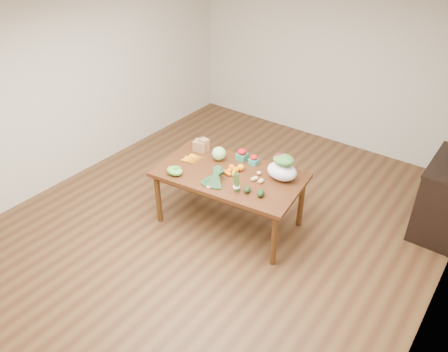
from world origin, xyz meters
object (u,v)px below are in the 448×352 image
Objects in this scene: cabinet at (446,197)px; mandarin_cluster at (230,171)px; asparagus_bundle at (237,182)px; cabbage at (219,154)px; paper_bag at (201,145)px; salad_bag at (282,168)px; dining_table at (229,199)px; kale_bunch at (213,178)px.

mandarin_cluster is at bearing -145.27° from cabinet.
cabinet is 4.08× the size of asparagus_bundle.
cabbage is at bearing 135.65° from asparagus_bundle.
paper_bag is 0.65× the size of salad_bag.
mandarin_cluster is (0.01, -0.01, 0.41)m from dining_table.
asparagus_bundle is (-1.89, -1.76, 0.40)m from cabinet.
dining_table is 4.38× the size of kale_bunch.
mandarin_cluster is at bearing -46.15° from dining_table.
dining_table is 9.73× the size of mandarin_cluster.
asparagus_bundle is 0.60m from salad_bag.
cabinet reaches higher than dining_table.
dining_table is at bearing -154.16° from salad_bag.
cabinet is 2.79× the size of salad_bag.
cabbage is at bearing -152.01° from cabinet.
dining_table is at bearing -145.52° from cabinet.
salad_bag is at bearing 2.04° from paper_bag.
salad_bag reaches higher than cabinet.
kale_bunch is (0.60, -0.52, -0.00)m from paper_bag.
paper_bag is 1.04m from asparagus_bundle.
dining_table is 0.41m from mandarin_cluster.
dining_table is 0.81m from paper_bag.
dining_table is 7.00× the size of asparagus_bundle.
cabinet is 2.55× the size of kale_bunch.
paper_bag is 0.34m from cabbage.
salad_bag is (0.85, 0.09, 0.05)m from cabbage.
cabbage is at bearing 112.79° from kale_bunch.
salad_bag is (1.18, 0.04, 0.06)m from paper_bag.
cabinet is 2.85m from kale_bunch.
cabinet is 3.09m from paper_bag.
cabinet is (2.17, 1.49, 0.10)m from dining_table.
salad_bag is (0.27, 0.53, 0.02)m from asparagus_bundle.
cabinet is at bearing 27.63° from dining_table.
kale_bunch is at bearing -135.64° from salad_bag.
paper_bag is 1.31× the size of mandarin_cluster.
salad_bag reaches higher than paper_bag.
paper_bag is 0.80m from kale_bunch.
paper_bag is (-0.63, 0.23, 0.46)m from dining_table.
cabinet is 5.79× the size of cabbage.
kale_bunch is 0.31m from asparagus_bundle.
cabbage is 0.73m from asparagus_bundle.
cabinet is at bearing 24.31° from paper_bag.
asparagus_bundle is (0.91, -0.49, 0.04)m from paper_bag.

